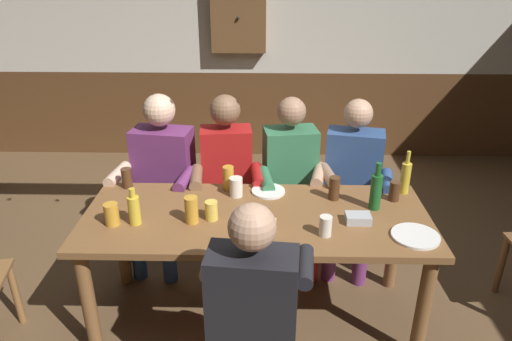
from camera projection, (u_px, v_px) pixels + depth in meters
ground_plane at (256, 309)px, 3.09m from camera, size 7.74×7.74×0.00m
back_wall_upper at (262, 1)px, 4.83m from camera, size 6.45×0.12×1.45m
back_wall_wainscot at (262, 113)px, 5.33m from camera, size 6.45×0.12×0.95m
dining_table at (256, 230)px, 2.78m from camera, size 2.01×0.81×0.74m
person_0 at (161, 174)px, 3.35m from camera, size 0.59×0.58×1.26m
person_1 at (227, 177)px, 3.33m from camera, size 0.52×0.54×1.26m
person_2 at (292, 178)px, 3.33m from camera, size 0.54×0.57×1.25m
person_3 at (352, 179)px, 3.32m from camera, size 0.58×0.57×1.23m
person_4 at (255, 298)px, 2.20m from camera, size 0.56×0.55×1.20m
table_candle at (273, 225)px, 2.56m from camera, size 0.04×0.04×0.08m
condiment_caddy at (358, 218)px, 2.65m from camera, size 0.14×0.10×0.05m
plate_0 at (415, 236)px, 2.52m from camera, size 0.26×0.26×0.01m
plate_1 at (268, 191)px, 3.00m from camera, size 0.21×0.21×0.01m
bottle_0 at (134, 209)px, 2.62m from camera, size 0.07×0.07×0.22m
bottle_1 at (376, 190)px, 2.76m from camera, size 0.07×0.07×0.30m
bottle_2 at (405, 177)px, 2.95m from camera, size 0.06×0.06×0.28m
pint_glass_0 at (334, 188)px, 2.89m from camera, size 0.07×0.07×0.15m
pint_glass_1 at (112, 214)px, 2.62m from camera, size 0.08×0.08×0.13m
pint_glass_2 at (191, 210)px, 2.63m from camera, size 0.08×0.08×0.16m
pint_glass_3 at (236, 187)px, 2.93m from camera, size 0.08×0.08×0.12m
pint_glass_4 at (394, 191)px, 2.88m from camera, size 0.07×0.07×0.12m
pint_glass_5 at (127, 178)px, 3.04m from camera, size 0.07×0.07×0.13m
pint_glass_6 at (211, 210)px, 2.67m from camera, size 0.07×0.07×0.11m
pint_glass_7 at (326, 226)px, 2.52m from camera, size 0.07×0.07×0.11m
pint_glass_8 at (228, 178)px, 3.01m from camera, size 0.07×0.07×0.16m
wall_dart_cabinet at (238, 17)px, 4.78m from camera, size 0.56×0.15×0.70m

